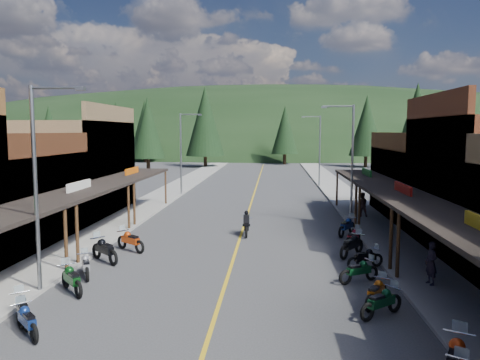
% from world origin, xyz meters
% --- Properties ---
extents(ground, '(220.00, 220.00, 0.00)m').
position_xyz_m(ground, '(0.00, 0.00, 0.00)').
color(ground, '#38383A').
rests_on(ground, ground).
extents(centerline, '(0.15, 90.00, 0.01)m').
position_xyz_m(centerline, '(0.00, 20.00, 0.01)').
color(centerline, gold).
rests_on(centerline, ground).
extents(sidewalk_west, '(3.40, 94.00, 0.15)m').
position_xyz_m(sidewalk_west, '(-8.70, 20.00, 0.07)').
color(sidewalk_west, gray).
rests_on(sidewalk_west, ground).
extents(sidewalk_east, '(3.40, 94.00, 0.15)m').
position_xyz_m(sidewalk_east, '(8.70, 20.00, 0.07)').
color(sidewalk_east, gray).
rests_on(sidewalk_east, ground).
extents(shop_west_3, '(10.90, 10.20, 8.20)m').
position_xyz_m(shop_west_3, '(-13.78, 11.30, 3.52)').
color(shop_west_3, brown).
rests_on(shop_west_3, ground).
extents(shop_east_3, '(10.90, 10.20, 6.20)m').
position_xyz_m(shop_east_3, '(13.75, 11.30, 2.53)').
color(shop_east_3, '#4C2D16').
rests_on(shop_east_3, ground).
extents(streetlight_0, '(2.16, 0.18, 8.00)m').
position_xyz_m(streetlight_0, '(-6.95, -6.00, 4.46)').
color(streetlight_0, gray).
rests_on(streetlight_0, ground).
extents(streetlight_1, '(2.16, 0.18, 8.00)m').
position_xyz_m(streetlight_1, '(-6.95, 22.00, 4.46)').
color(streetlight_1, gray).
rests_on(streetlight_1, ground).
extents(streetlight_2, '(2.16, 0.18, 8.00)m').
position_xyz_m(streetlight_2, '(6.95, 8.00, 4.46)').
color(streetlight_2, gray).
rests_on(streetlight_2, ground).
extents(streetlight_3, '(2.16, 0.18, 8.00)m').
position_xyz_m(streetlight_3, '(6.95, 30.00, 4.46)').
color(streetlight_3, gray).
rests_on(streetlight_3, ground).
extents(ridge_hill, '(310.00, 140.00, 60.00)m').
position_xyz_m(ridge_hill, '(0.00, 135.00, 0.00)').
color(ridge_hill, black).
rests_on(ridge_hill, ground).
extents(pine_0, '(5.04, 5.04, 11.00)m').
position_xyz_m(pine_0, '(-40.00, 62.00, 6.48)').
color(pine_0, black).
rests_on(pine_0, ground).
extents(pine_1, '(5.88, 5.88, 12.50)m').
position_xyz_m(pine_1, '(-24.00, 70.00, 7.24)').
color(pine_1, black).
rests_on(pine_1, ground).
extents(pine_2, '(6.72, 6.72, 14.00)m').
position_xyz_m(pine_2, '(-10.00, 58.00, 7.99)').
color(pine_2, black).
rests_on(pine_2, ground).
extents(pine_3, '(5.04, 5.04, 11.00)m').
position_xyz_m(pine_3, '(4.00, 66.00, 6.48)').
color(pine_3, black).
rests_on(pine_3, ground).
extents(pine_4, '(5.88, 5.88, 12.50)m').
position_xyz_m(pine_4, '(18.00, 60.00, 7.24)').
color(pine_4, black).
rests_on(pine_4, ground).
extents(pine_5, '(6.72, 6.72, 14.00)m').
position_xyz_m(pine_5, '(34.00, 72.00, 7.99)').
color(pine_5, black).
rests_on(pine_5, ground).
extents(pine_7, '(5.88, 5.88, 12.50)m').
position_xyz_m(pine_7, '(-32.00, 76.00, 7.24)').
color(pine_7, black).
rests_on(pine_7, ground).
extents(pine_8, '(4.48, 4.48, 10.00)m').
position_xyz_m(pine_8, '(-22.00, 40.00, 5.98)').
color(pine_8, black).
rests_on(pine_8, ground).
extents(pine_9, '(4.93, 4.93, 10.80)m').
position_xyz_m(pine_9, '(24.00, 45.00, 6.38)').
color(pine_9, black).
rests_on(pine_9, ground).
extents(pine_10, '(5.38, 5.38, 11.60)m').
position_xyz_m(pine_10, '(-18.00, 50.00, 6.78)').
color(pine_10, black).
rests_on(pine_10, ground).
extents(pine_11, '(5.82, 5.82, 12.40)m').
position_xyz_m(pine_11, '(20.00, 38.00, 7.19)').
color(pine_11, black).
rests_on(pine_11, ground).
extents(bike_west_3, '(1.78, 1.80, 1.09)m').
position_xyz_m(bike_west_3, '(-5.58, -9.74, 0.54)').
color(bike_west_3, navy).
rests_on(bike_west_3, ground).
extents(bike_west_4, '(1.67, 1.93, 1.10)m').
position_xyz_m(bike_west_4, '(-6.21, -8.88, 0.55)').
color(bike_west_4, black).
rests_on(bike_west_4, ground).
extents(bike_west_5, '(1.97, 2.09, 1.23)m').
position_xyz_m(bike_west_5, '(-5.86, -5.90, 0.62)').
color(bike_west_5, '#0C3C13').
rests_on(bike_west_5, ground).
extents(bike_west_6, '(1.46, 2.04, 1.12)m').
position_xyz_m(bike_west_6, '(-6.11, -3.92, 0.56)').
color(bike_west_6, '#99999E').
rests_on(bike_west_6, ground).
extents(bike_west_7, '(2.25, 2.15, 1.34)m').
position_xyz_m(bike_west_7, '(-6.15, -1.58, 0.67)').
color(bike_west_7, black).
rests_on(bike_west_7, ground).
extents(bike_west_8, '(2.18, 1.90, 1.25)m').
position_xyz_m(bike_west_8, '(-5.53, 0.53, 0.62)').
color(bike_west_8, '#C13D0D').
rests_on(bike_west_8, ground).
extents(bike_east_3, '(1.75, 2.45, 1.34)m').
position_xyz_m(bike_east_3, '(6.48, -11.67, 0.67)').
color(bike_east_3, '#B8310D').
rests_on(bike_east_3, ground).
extents(bike_east_4, '(1.97, 1.75, 1.14)m').
position_xyz_m(bike_east_4, '(5.64, -7.43, 0.57)').
color(bike_east_4, '#0B3B1D').
rests_on(bike_east_4, ground).
extents(bike_east_5, '(1.57, 1.98, 1.11)m').
position_xyz_m(bike_east_5, '(5.68, -6.43, 0.55)').
color(bike_east_5, '#AC4F0C').
rests_on(bike_east_5, ground).
extents(bike_east_6, '(2.00, 1.50, 1.10)m').
position_xyz_m(bike_east_6, '(5.53, -3.80, 0.55)').
color(bike_east_6, '#0D421E').
rests_on(bike_east_6, ground).
extents(bike_east_7, '(1.98, 1.42, 1.09)m').
position_xyz_m(bike_east_7, '(6.19, -1.73, 0.54)').
color(bike_east_7, black).
rests_on(bike_east_7, ground).
extents(bike_east_8, '(1.93, 2.24, 1.28)m').
position_xyz_m(bike_east_8, '(5.91, 0.32, 0.64)').
color(bike_east_8, black).
rests_on(bike_east_8, ground).
extents(bike_east_9, '(1.51, 1.91, 1.07)m').
position_xyz_m(bike_east_9, '(6.35, 2.57, 0.53)').
color(bike_east_9, maroon).
rests_on(bike_east_9, ground).
extents(bike_east_10, '(1.76, 2.25, 1.25)m').
position_xyz_m(bike_east_10, '(6.39, 5.10, 0.63)').
color(bike_east_10, navy).
rests_on(bike_east_10, ground).
extents(rider_on_bike, '(0.79, 2.10, 1.58)m').
position_xyz_m(rider_on_bike, '(0.34, 4.69, 0.63)').
color(rider_on_bike, black).
rests_on(rider_on_bike, ground).
extents(pedestrian_east_a, '(0.57, 0.73, 1.75)m').
position_xyz_m(pedestrian_east_a, '(8.30, -4.24, 1.03)').
color(pedestrian_east_a, '#241D2C').
rests_on(pedestrian_east_a, sidewalk_east).
extents(pedestrian_east_b, '(0.86, 0.51, 1.76)m').
position_xyz_m(pedestrian_east_b, '(8.33, 10.80, 1.03)').
color(pedestrian_east_b, brown).
rests_on(pedestrian_east_b, sidewalk_east).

